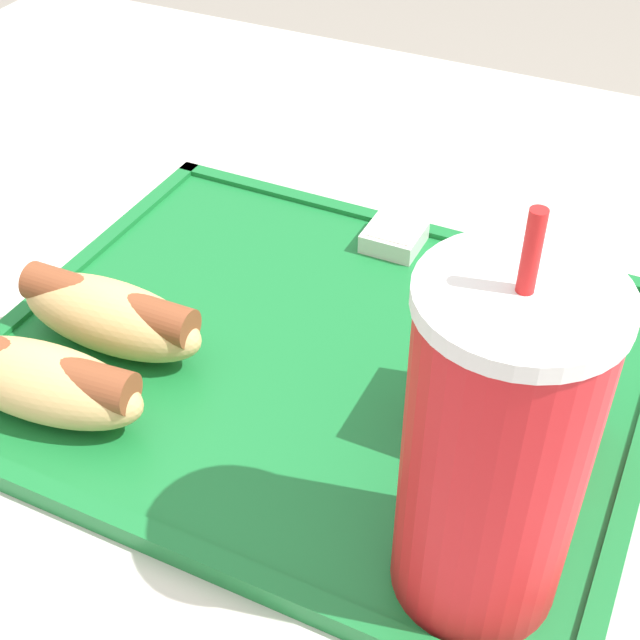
% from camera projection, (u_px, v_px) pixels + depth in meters
% --- Properties ---
extents(food_tray, '(0.41, 0.33, 0.01)m').
position_uv_depth(food_tray, '(320.00, 362.00, 0.57)').
color(food_tray, '#197233').
rests_on(food_tray, dining_table).
extents(soda_cup, '(0.08, 0.08, 0.21)m').
position_uv_depth(soda_cup, '(494.00, 453.00, 0.38)').
color(soda_cup, red).
rests_on(soda_cup, food_tray).
extents(hot_dog_far, '(0.13, 0.06, 0.05)m').
position_uv_depth(hot_dog_far, '(42.00, 380.00, 0.51)').
color(hot_dog_far, '#DBB270').
rests_on(hot_dog_far, food_tray).
extents(hot_dog_near, '(0.13, 0.05, 0.05)m').
position_uv_depth(hot_dog_near, '(111.00, 314.00, 0.56)').
color(hot_dog_near, '#DBB270').
rests_on(hot_dog_near, food_tray).
extents(fries_carton, '(0.08, 0.07, 0.10)m').
position_uv_depth(fries_carton, '(526.00, 388.00, 0.49)').
color(fries_carton, red).
rests_on(fries_carton, food_tray).
extents(sauce_cup_mayo, '(0.04, 0.04, 0.02)m').
position_uv_depth(sauce_cup_mayo, '(394.00, 236.00, 0.65)').
color(sauce_cup_mayo, silver).
rests_on(sauce_cup_mayo, food_tray).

